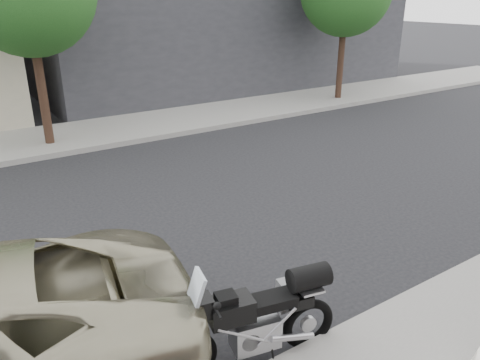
% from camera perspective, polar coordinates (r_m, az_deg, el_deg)
% --- Properties ---
extents(ground, '(120.00, 120.00, 0.00)m').
position_cam_1_polar(ground, '(9.42, -1.81, -3.31)').
color(ground, black).
rests_on(ground, ground).
extents(far_sidewalk, '(44.00, 3.00, 0.15)m').
position_cam_1_polar(far_sidewalk, '(15.00, -15.08, 5.88)').
color(far_sidewalk, gray).
rests_on(far_sidewalk, ground).
extents(far_building_dark, '(16.00, 11.00, 7.00)m').
position_cam_1_polar(far_building_dark, '(23.73, -4.91, 20.51)').
color(far_building_dark, '#2C2C32').
rests_on(far_building_dark, ground).
extents(motorcycle, '(2.13, 0.78, 1.36)m').
position_cam_1_polar(motorcycle, '(5.53, 2.70, -16.33)').
color(motorcycle, black).
rests_on(motorcycle, ground).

